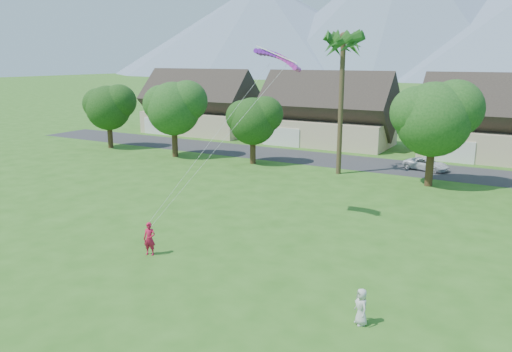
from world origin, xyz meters
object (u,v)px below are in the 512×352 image
Objects in this scene: kite_flyer at (150,239)px; parked_car at (426,164)px; parafoil_kite at (279,56)px; watcher at (361,307)px.

kite_flyer is 0.44× the size of parked_car.
kite_flyer is at bearing 177.83° from parked_car.
parafoil_kite is (3.32, 8.29, 9.42)m from kite_flyer.
watcher is (12.02, -1.32, -0.15)m from kite_flyer.
kite_flyer reaches higher than watcher.
parked_car is 23.20m from parafoil_kite.
parafoil_kite is at bearing -179.80° from parked_car.
watcher is at bearing -158.99° from parked_car.
parafoil_kite reaches higher than parked_car.
parafoil_kite reaches higher than kite_flyer.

